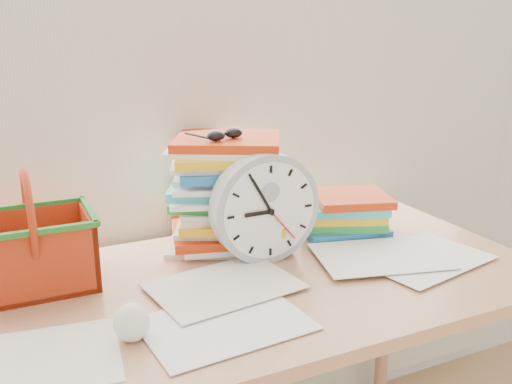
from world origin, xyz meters
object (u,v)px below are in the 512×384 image
paper_stack (228,192)px  basket (31,230)px  clock (265,208)px  desk (250,309)px  book_stack (346,213)px

paper_stack → basket: size_ratio=1.17×
clock → paper_stack: bearing=107.2°
clock → basket: clock is taller
basket → clock: bearing=-8.9°
desk → paper_stack: 0.32m
clock → desk: bearing=-132.6°
paper_stack → book_stack: size_ratio=1.18×
clock → book_stack: clock is taller
paper_stack → clock: (0.04, -0.13, -0.01)m
desk → basket: 0.52m
clock → book_stack: 0.32m
desk → clock: bearing=47.4°
desk → paper_stack: paper_stack is taller
desk → clock: 0.24m
clock → book_stack: size_ratio=1.04×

